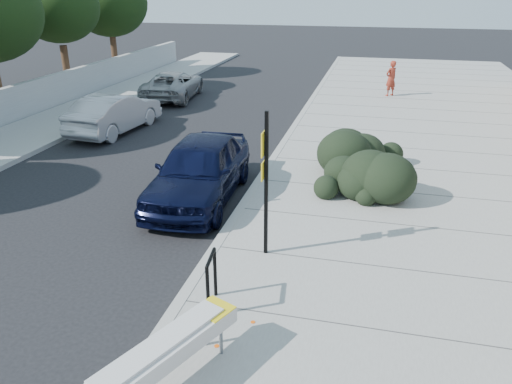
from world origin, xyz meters
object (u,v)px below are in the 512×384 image
wagon_silver (115,113)px  sign_post (265,177)px  suv_silver (173,85)px  sedan_navy (199,170)px  pedestrian (391,78)px  bench (167,351)px  bike_rack (211,276)px

wagon_silver → sign_post: bearing=139.2°
wagon_silver → suv_silver: 6.12m
sedan_navy → wagon_silver: size_ratio=1.09×
sign_post → pedestrian: (2.54, 16.56, -0.83)m
bench → suv_silver: (-7.36, 18.01, -0.06)m
sedan_navy → pedestrian: bearing=68.2°
bench → sedan_navy: sedan_navy is taller
bench → sign_post: sign_post is taller
sign_post → sedan_navy: 3.67m
suv_silver → sign_post: bearing=112.6°
bike_rack → sedan_navy: bearing=105.2°
pedestrian → wagon_silver: bearing=-2.8°
sedan_navy → bench: bearing=-76.5°
sign_post → sedan_navy: bearing=132.5°
bench → sedan_navy: 6.80m
bench → sign_post: size_ratio=0.80×
bench → sign_post: bearing=106.9°
bike_rack → sign_post: bearing=69.8°
suv_silver → pedestrian: size_ratio=2.82×
sign_post → sedan_navy: (-2.35, 2.64, -1.00)m
pedestrian → bench: bearing=38.9°
bench → suv_silver: 19.46m
bench → pedestrian: (3.02, 20.46, 0.27)m
wagon_silver → pedestrian: size_ratio=2.63×
suv_silver → pedestrian: bearing=-173.2°
bench → sedan_navy: size_ratio=0.49×
suv_silver → pedestrian: pedestrian is taller
bench → bike_rack: 1.90m
sign_post → sedan_navy: sign_post is taller
bike_rack → sign_post: size_ratio=0.33×
sedan_navy → wagon_silver: 7.55m
wagon_silver → bench: bearing=126.6°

